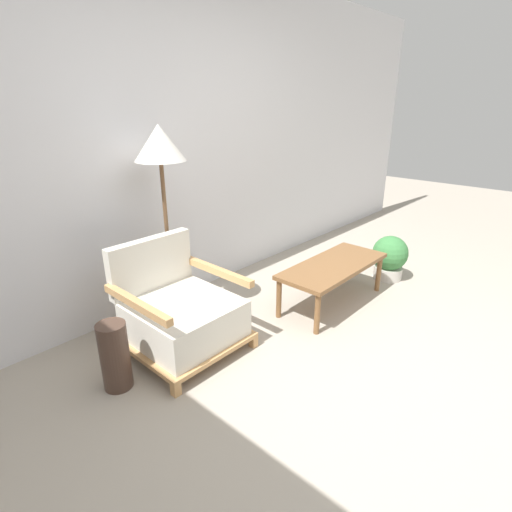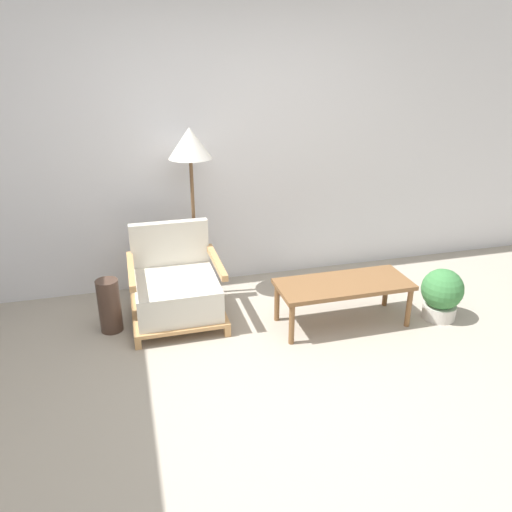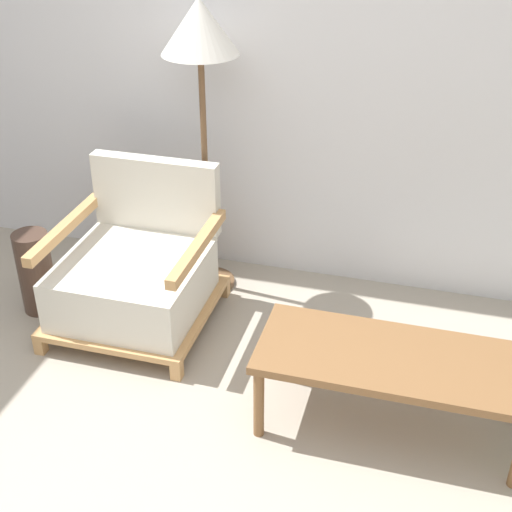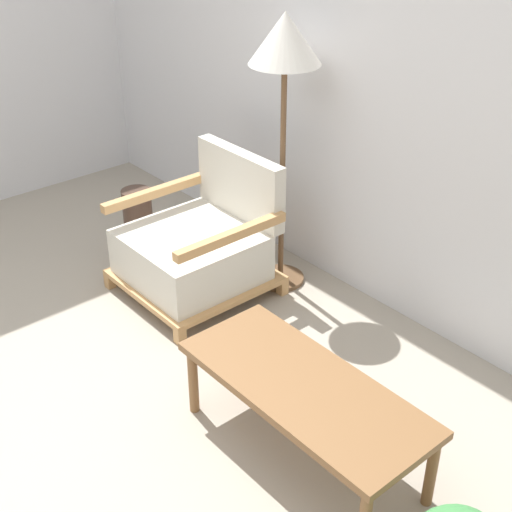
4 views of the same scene
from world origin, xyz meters
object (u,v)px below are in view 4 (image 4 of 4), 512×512
object	(u,v)px
coffee_table	(304,392)
vase	(139,224)
armchair	(198,247)
floor_lamp	(285,57)

from	to	relation	value
coffee_table	vase	distance (m)	1.87
vase	coffee_table	bearing A→B (deg)	-11.82
armchair	floor_lamp	world-z (taller)	floor_lamp
coffee_table	vase	size ratio (longest dim) A/B	2.45
coffee_table	vase	world-z (taller)	vase
floor_lamp	vase	size ratio (longest dim) A/B	3.43
floor_lamp	armchair	bearing A→B (deg)	-119.37
floor_lamp	vase	world-z (taller)	floor_lamp
armchair	coffee_table	xyz separation A→B (m)	(1.30, -0.43, 0.06)
armchair	coffee_table	distance (m)	1.37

